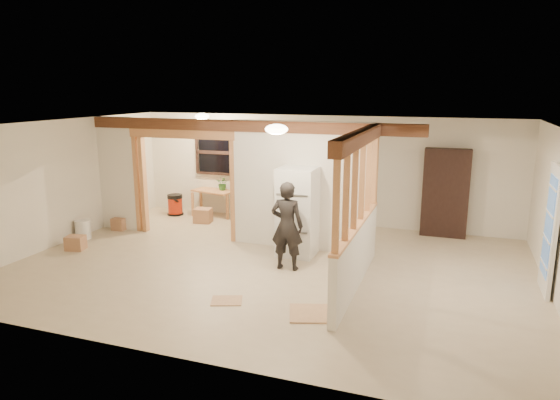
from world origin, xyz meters
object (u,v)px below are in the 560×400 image
at_px(shop_vac, 175,205).
at_px(woman, 287,226).
at_px(refrigerator, 298,212).
at_px(bookshelf, 445,193).
at_px(work_table, 214,203).

bearing_deg(shop_vac, woman, -34.78).
relative_size(refrigerator, shop_vac, 3.17).
xyz_separation_m(refrigerator, shop_vac, (-3.79, 1.87, -0.57)).
bearing_deg(refrigerator, bookshelf, 40.69).
distance_m(woman, work_table, 4.15).
relative_size(woman, bookshelf, 0.83).
distance_m(work_table, shop_vac, 0.98).
xyz_separation_m(work_table, shop_vac, (-0.95, -0.25, -0.06)).
xyz_separation_m(woman, work_table, (-2.91, 2.93, -0.46)).
height_order(refrigerator, work_table, refrigerator).
bearing_deg(work_table, woman, -33.23).
bearing_deg(bookshelf, refrigerator, -139.31).
relative_size(woman, shop_vac, 2.96).
relative_size(woman, work_table, 1.52).
relative_size(refrigerator, bookshelf, 0.89).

